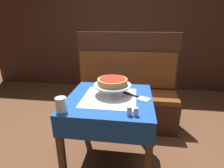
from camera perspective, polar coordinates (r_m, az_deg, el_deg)
name	(u,v)px	position (r m, az deg, el deg)	size (l,w,h in m)	color
ground_plane	(110,162)	(2.00, -0.69, -24.06)	(14.00, 14.00, 0.00)	brown
dining_table_front	(110,108)	(1.63, -0.78, -8.00)	(0.76, 0.76, 0.74)	#194799
dining_table_rear	(119,64)	(3.23, 2.35, 6.48)	(0.77, 0.77, 0.75)	beige
booth_bench	(125,99)	(2.44, 4.35, -5.01)	(1.37, 0.48, 1.25)	#3D2316
back_wall_panel	(126,31)	(3.70, 4.55, 16.90)	(6.00, 0.04, 2.40)	#3D2319
pizza_pan_stand	(112,85)	(1.61, 0.14, -0.45)	(0.35, 0.35, 0.10)	#ADADB2
deep_dish_pizza	(112,81)	(1.60, 0.14, 0.86)	(0.27, 0.27, 0.06)	tan
pizza_server	(137,97)	(1.60, 8.02, -4.07)	(0.27, 0.20, 0.01)	#BCBCC1
water_glass_near	(61,105)	(1.37, -16.26, -6.53)	(0.08, 0.08, 0.12)	silver
salt_shaker	(129,111)	(1.29, 5.72, -8.76)	(0.04, 0.04, 0.07)	silver
pepper_shaker	(136,112)	(1.29, 7.83, -8.95)	(0.04, 0.04, 0.06)	silver
napkin_holder	(115,81)	(1.87, 1.10, 1.08)	(0.10, 0.05, 0.09)	#B2B2B7
condiment_caddy	(123,56)	(3.16, 3.48, 9.10)	(0.12, 0.12, 0.17)	black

